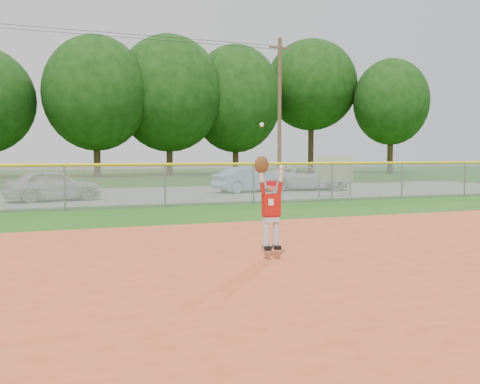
% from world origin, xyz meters
% --- Properties ---
extents(ground, '(120.00, 120.00, 0.00)m').
position_xyz_m(ground, '(0.00, 0.00, 0.00)').
color(ground, '#205112').
rests_on(ground, ground).
extents(clay_infield, '(24.00, 16.00, 0.04)m').
position_xyz_m(clay_infield, '(0.00, -3.00, 0.02)').
color(clay_infield, '#BD4922').
rests_on(clay_infield, ground).
extents(parking_strip, '(44.00, 10.00, 0.03)m').
position_xyz_m(parking_strip, '(0.00, 16.00, 0.01)').
color(parking_strip, gray).
rests_on(parking_strip, ground).
extents(car_white_a, '(3.85, 2.16, 1.24)m').
position_xyz_m(car_white_a, '(-3.60, 13.78, 0.65)').
color(car_white_a, silver).
rests_on(car_white_a, parking_strip).
extents(car_blue, '(3.85, 2.01, 1.21)m').
position_xyz_m(car_blue, '(5.47, 15.68, 0.63)').
color(car_blue, '#8CACD1').
rests_on(car_blue, parking_strip).
extents(car_white_b, '(4.82, 2.96, 1.25)m').
position_xyz_m(car_white_b, '(8.69, 16.02, 0.65)').
color(car_white_b, silver).
rests_on(car_white_b, parking_strip).
extents(sponsor_sign, '(1.98, 0.47, 1.79)m').
position_xyz_m(sponsor_sign, '(7.71, 11.50, 1.18)').
color(sponsor_sign, gray).
rests_on(sponsor_sign, ground).
extents(outfield_fence, '(40.06, 0.10, 1.55)m').
position_xyz_m(outfield_fence, '(0.00, 10.00, 0.88)').
color(outfield_fence, gray).
rests_on(outfield_fence, ground).
extents(power_lines, '(19.40, 0.24, 9.00)m').
position_xyz_m(power_lines, '(1.00, 22.00, 4.68)').
color(power_lines, '#4C3823').
rests_on(power_lines, ground).
extents(tree_line, '(62.37, 13.00, 14.43)m').
position_xyz_m(tree_line, '(0.96, 37.90, 7.53)').
color(tree_line, '#422D1C').
rests_on(tree_line, ground).
extents(ballplayer, '(0.53, 0.23, 2.17)m').
position_xyz_m(ballplayer, '(-0.47, 0.01, 1.01)').
color(ballplayer, silver).
rests_on(ballplayer, ground).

